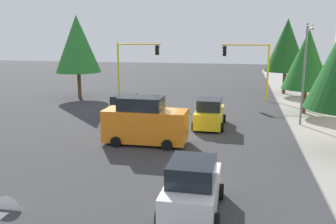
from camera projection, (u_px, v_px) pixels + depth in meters
ground_plane at (158, 135)px, 23.04m from camera, size 120.00×120.00×0.00m
sidewalk_kerb at (317, 123)px, 25.73m from camera, size 80.00×4.00×0.15m
traffic_signal_far_left at (249, 60)px, 34.51m from camera, size 0.36×4.59×5.47m
traffic_signal_far_right at (135, 59)px, 36.76m from camera, size 0.36×4.59×5.50m
street_lamp_curbside at (306, 64)px, 23.76m from camera, size 2.15×0.28×7.00m
tree_opposite_side at (77, 44)px, 35.60m from camera, size 4.48×4.48×8.20m
tree_roadside_mid at (307, 59)px, 27.80m from camera, size 3.69×3.69×6.71m
tree_roadside_far at (287, 45)px, 37.30m from camera, size 4.33×4.33×7.93m
delivery_van_orange at (145, 122)px, 20.92m from camera, size 2.22×4.80×2.77m
car_yellow at (210, 114)px, 24.96m from camera, size 4.16×2.10×1.98m
car_white at (192, 188)px, 12.82m from camera, size 3.86×2.10×1.98m
car_blue at (124, 110)px, 26.30m from camera, size 3.98×1.93×1.98m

